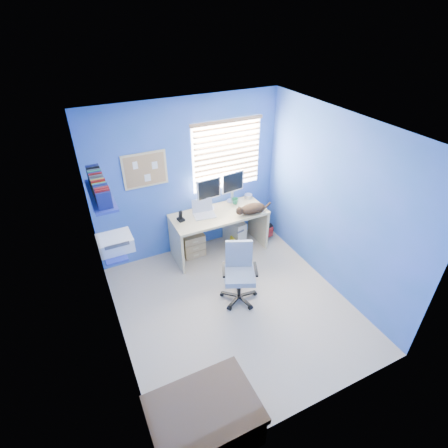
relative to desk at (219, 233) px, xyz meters
name	(u,v)px	position (x,y,z in m)	size (l,w,h in m)	color
floor	(235,307)	(-0.35, -1.26, -0.37)	(3.00, 3.20, 0.00)	#C2AF99
ceiling	(239,130)	(-0.35, -1.26, 2.13)	(3.00, 3.20, 0.00)	white
wall_back	(188,180)	(-0.35, 0.34, 0.88)	(3.00, 0.01, 2.50)	#2C64AD
wall_front	(323,328)	(-0.35, -2.86, 0.88)	(3.00, 0.01, 2.50)	#2C64AD
wall_left	(108,268)	(-1.85, -1.26, 0.88)	(0.01, 3.20, 2.50)	#2C64AD
wall_right	(335,205)	(1.15, -1.26, 0.88)	(0.01, 3.20, 2.50)	#2C64AD
desk	(219,233)	(0.00, 0.00, 0.00)	(1.52, 0.65, 0.74)	tan
laptop	(204,210)	(-0.23, 0.04, 0.48)	(0.33, 0.26, 0.22)	silver
monitor_left	(208,194)	(-0.09, 0.20, 0.64)	(0.40, 0.12, 0.54)	silver
monitor_right	(232,187)	(0.36, 0.25, 0.64)	(0.40, 0.12, 0.54)	silver
phone	(181,216)	(-0.62, 0.06, 0.45)	(0.09, 0.11, 0.17)	black
mug	(235,201)	(0.37, 0.16, 0.42)	(0.10, 0.09, 0.10)	#248655
cd_spindle	(248,196)	(0.67, 0.24, 0.41)	(0.13, 0.13, 0.07)	silver
cat	(252,209)	(0.49, -0.21, 0.45)	(0.43, 0.22, 0.15)	black
tower_pc	(234,231)	(0.35, 0.12, -0.14)	(0.19, 0.44, 0.45)	beige
drawer_boxes	(193,244)	(-0.43, 0.11, -0.17)	(0.35, 0.28, 0.41)	tan
yellow_book	(232,244)	(0.21, -0.08, -0.25)	(0.03, 0.17, 0.24)	yellow
backpack	(267,230)	(0.93, -0.01, -0.22)	(0.26, 0.20, 0.30)	black
bed_corner	(204,421)	(-1.39, -2.62, -0.14)	(0.97, 0.69, 0.46)	brown
office_chair	(239,280)	(-0.21, -1.11, -0.05)	(0.66, 0.66, 0.86)	black
window_blinds	(227,155)	(0.30, 0.31, 1.18)	(1.15, 0.05, 1.10)	white
corkboard	(145,170)	(-1.00, 0.33, 1.18)	(0.64, 0.02, 0.52)	tan
wall_shelves	(107,216)	(-1.71, -0.51, 1.06)	(0.42, 0.90, 1.05)	#2938A3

